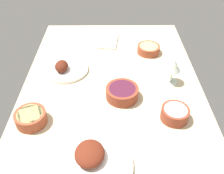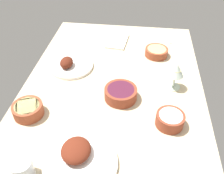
{
  "view_description": "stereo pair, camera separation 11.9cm",
  "coord_description": "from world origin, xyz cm",
  "px_view_note": "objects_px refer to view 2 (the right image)",
  "views": [
    {
      "loc": [
        90.26,
        -0.53,
        83.45
      ],
      "look_at": [
        0.0,
        0.0,
        6.0
      ],
      "focal_mm": 38.94,
      "sensor_mm": 36.0,
      "label": 1
    },
    {
      "loc": [
        89.55,
        11.33,
        83.45
      ],
      "look_at": [
        0.0,
        0.0,
        6.0
      ],
      "focal_mm": 38.94,
      "sensor_mm": 36.0,
      "label": 2
    }
  ],
  "objects_px": {
    "plate_near_viewer": "(79,158)",
    "water_tumbler": "(23,169)",
    "bowl_pasta": "(156,52)",
    "fork_loose": "(162,36)",
    "wine_glass": "(176,71)",
    "bowl_cream": "(170,119)",
    "bowl_onions": "(121,93)",
    "bowl_potatoes": "(28,109)",
    "folded_napkin": "(118,41)",
    "plate_far_side": "(70,65)"
  },
  "relations": [
    {
      "from": "water_tumbler",
      "to": "folded_napkin",
      "type": "xyz_separation_m",
      "value": [
        -0.96,
        0.22,
        -0.03
      ]
    },
    {
      "from": "plate_far_side",
      "to": "bowl_cream",
      "type": "relative_size",
      "value": 2.02
    },
    {
      "from": "bowl_cream",
      "to": "bowl_potatoes",
      "type": "height_order",
      "value": "bowl_cream"
    },
    {
      "from": "bowl_pasta",
      "to": "wine_glass",
      "type": "height_order",
      "value": "wine_glass"
    },
    {
      "from": "plate_near_viewer",
      "to": "plate_far_side",
      "type": "relative_size",
      "value": 1.14
    },
    {
      "from": "bowl_cream",
      "to": "wine_glass",
      "type": "distance_m",
      "value": 0.26
    },
    {
      "from": "plate_far_side",
      "to": "bowl_cream",
      "type": "xyz_separation_m",
      "value": [
        0.35,
        0.52,
        0.01
      ]
    },
    {
      "from": "folded_napkin",
      "to": "fork_loose",
      "type": "bearing_deg",
      "value": 109.07
    },
    {
      "from": "plate_near_viewer",
      "to": "folded_napkin",
      "type": "relative_size",
      "value": 1.4
    },
    {
      "from": "bowl_potatoes",
      "to": "bowl_cream",
      "type": "bearing_deg",
      "value": 91.75
    },
    {
      "from": "bowl_onions",
      "to": "wine_glass",
      "type": "relative_size",
      "value": 1.1
    },
    {
      "from": "bowl_cream",
      "to": "plate_near_viewer",
      "type": "bearing_deg",
      "value": -56.5
    },
    {
      "from": "bowl_potatoes",
      "to": "plate_near_viewer",
      "type": "bearing_deg",
      "value": 53.22
    },
    {
      "from": "bowl_pasta",
      "to": "bowl_cream",
      "type": "distance_m",
      "value": 0.53
    },
    {
      "from": "bowl_pasta",
      "to": "fork_loose",
      "type": "bearing_deg",
      "value": 169.97
    },
    {
      "from": "water_tumbler",
      "to": "folded_napkin",
      "type": "relative_size",
      "value": 0.4
    },
    {
      "from": "plate_near_viewer",
      "to": "fork_loose",
      "type": "height_order",
      "value": "plate_near_viewer"
    },
    {
      "from": "plate_near_viewer",
      "to": "fork_loose",
      "type": "distance_m",
      "value": 1.04
    },
    {
      "from": "plate_far_side",
      "to": "bowl_onions",
      "type": "relative_size",
      "value": 1.56
    },
    {
      "from": "bowl_cream",
      "to": "folded_napkin",
      "type": "bearing_deg",
      "value": -156.08
    },
    {
      "from": "folded_napkin",
      "to": "fork_loose",
      "type": "xyz_separation_m",
      "value": [
        -0.1,
        0.28,
        -0.0
      ]
    },
    {
      "from": "wine_glass",
      "to": "water_tumbler",
      "type": "height_order",
      "value": "wine_glass"
    },
    {
      "from": "plate_near_viewer",
      "to": "wine_glass",
      "type": "relative_size",
      "value": 1.95
    },
    {
      "from": "plate_near_viewer",
      "to": "bowl_onions",
      "type": "xyz_separation_m",
      "value": [
        -0.36,
        0.12,
        0.01
      ]
    },
    {
      "from": "bowl_cream",
      "to": "bowl_potatoes",
      "type": "distance_m",
      "value": 0.61
    },
    {
      "from": "plate_near_viewer",
      "to": "wine_glass",
      "type": "xyz_separation_m",
      "value": [
        -0.47,
        0.37,
        0.08
      ]
    },
    {
      "from": "bowl_onions",
      "to": "fork_loose",
      "type": "relative_size",
      "value": 0.82
    },
    {
      "from": "water_tumbler",
      "to": "fork_loose",
      "type": "height_order",
      "value": "water_tumbler"
    },
    {
      "from": "plate_near_viewer",
      "to": "water_tumbler",
      "type": "bearing_deg",
      "value": -66.45
    },
    {
      "from": "plate_far_side",
      "to": "bowl_pasta",
      "type": "relative_size",
      "value": 1.82
    },
    {
      "from": "bowl_onions",
      "to": "bowl_cream",
      "type": "distance_m",
      "value": 0.26
    },
    {
      "from": "bowl_pasta",
      "to": "folded_napkin",
      "type": "bearing_deg",
      "value": -118.05
    },
    {
      "from": "wine_glass",
      "to": "folded_napkin",
      "type": "distance_m",
      "value": 0.53
    },
    {
      "from": "bowl_cream",
      "to": "water_tumbler",
      "type": "distance_m",
      "value": 0.6
    },
    {
      "from": "bowl_cream",
      "to": "water_tumbler",
      "type": "height_order",
      "value": "water_tumbler"
    },
    {
      "from": "bowl_potatoes",
      "to": "water_tumbler",
      "type": "bearing_deg",
      "value": 19.05
    },
    {
      "from": "bowl_cream",
      "to": "fork_loose",
      "type": "height_order",
      "value": "bowl_cream"
    },
    {
      "from": "fork_loose",
      "to": "folded_napkin",
      "type": "bearing_deg",
      "value": -106.5
    },
    {
      "from": "plate_near_viewer",
      "to": "bowl_cream",
      "type": "relative_size",
      "value": 2.29
    },
    {
      "from": "plate_near_viewer",
      "to": "water_tumbler",
      "type": "height_order",
      "value": "water_tumbler"
    },
    {
      "from": "plate_far_side",
      "to": "bowl_potatoes",
      "type": "xyz_separation_m",
      "value": [
        0.37,
        -0.09,
        0.01
      ]
    },
    {
      "from": "bowl_onions",
      "to": "water_tumbler",
      "type": "height_order",
      "value": "water_tumbler"
    },
    {
      "from": "wine_glass",
      "to": "bowl_onions",
      "type": "bearing_deg",
      "value": -65.96
    },
    {
      "from": "plate_near_viewer",
      "to": "bowl_cream",
      "type": "xyz_separation_m",
      "value": [
        -0.22,
        0.34,
        0.01
      ]
    },
    {
      "from": "plate_far_side",
      "to": "wine_glass",
      "type": "distance_m",
      "value": 0.57
    },
    {
      "from": "water_tumbler",
      "to": "bowl_onions",
      "type": "bearing_deg",
      "value": 146.09
    },
    {
      "from": "plate_near_viewer",
      "to": "water_tumbler",
      "type": "relative_size",
      "value": 3.52
    },
    {
      "from": "bowl_pasta",
      "to": "water_tumbler",
      "type": "height_order",
      "value": "water_tumbler"
    },
    {
      "from": "fork_loose",
      "to": "wine_glass",
      "type": "bearing_deg",
      "value": -30.95
    },
    {
      "from": "water_tumbler",
      "to": "bowl_pasta",
      "type": "bearing_deg",
      "value": 150.68
    }
  ]
}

